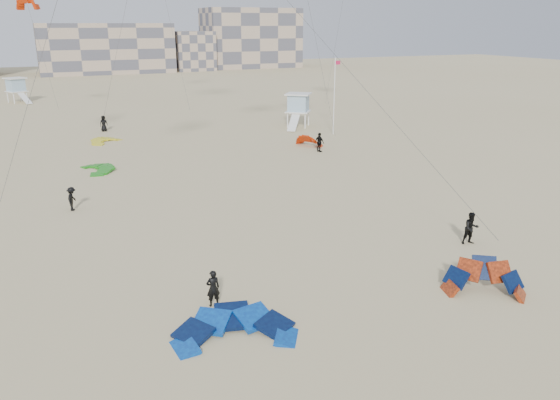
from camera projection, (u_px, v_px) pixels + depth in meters
name	position (u px, v px, depth m)	size (l,w,h in m)	color
ground	(267.00, 330.00, 22.21)	(320.00, 320.00, 0.00)	#C4B383
kite_ground_blue	(235.00, 336.00, 21.73)	(4.84, 4.95, 1.24)	#0256B9
kite_ground_orange	(483.00, 293.00, 25.25)	(3.69, 2.72, 2.50)	red
kite_ground_green	(97.00, 170.00, 46.28)	(3.61, 3.81, 0.60)	#1D9916
kite_ground_red_far	(309.00, 145.00, 55.79)	(2.86, 2.38, 1.81)	red
kite_ground_yellow	(105.00, 142.00, 57.36)	(3.35, 3.49, 0.71)	yellow
kitesurfer_main	(213.00, 288.00, 23.86)	(0.61, 0.40, 1.69)	black
kitesurfer_b	(471.00, 228.00, 30.60)	(0.90, 0.70, 1.86)	black
kitesurfer_c	(72.00, 199.00, 36.14)	(1.04, 0.60, 1.61)	black
kitesurfer_d	(319.00, 142.00, 52.73)	(1.10, 0.46, 1.87)	black
kitesurfer_e	(104.00, 123.00, 62.86)	(0.89, 0.58, 1.82)	black
kitesurfer_f	(295.00, 101.00, 80.83)	(1.67, 0.53, 1.80)	black
kite_fly_red	(27.00, 4.00, 67.33)	(4.47, 4.47, 14.42)	red
lifeguard_tower_near	(298.00, 110.00, 65.52)	(3.94, 5.98, 3.98)	white
lifeguard_tower_far	(16.00, 90.00, 85.55)	(3.66, 5.78, 3.86)	white
flagpole	(334.00, 95.00, 60.25)	(0.68, 0.10, 8.36)	white
condo_mid	(105.00, 48.00, 137.30)	(32.00, 16.00, 12.00)	tan
condo_east	(251.00, 38.00, 153.83)	(26.00, 14.00, 16.00)	tan
condo_fill_right	(193.00, 51.00, 144.34)	(10.00, 10.00, 10.00)	tan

